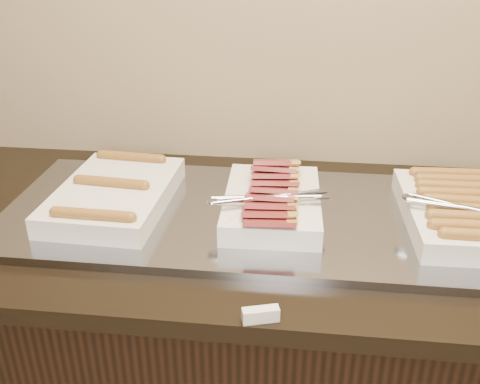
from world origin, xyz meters
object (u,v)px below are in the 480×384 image
Objects in this scene: counter at (267,363)px; dish_left at (115,194)px; warming_tray at (258,216)px; dish_center at (272,200)px; dish_right at (461,211)px.

counter is 0.62m from dish_left.
dish_center reaches higher than warming_tray.
counter is at bearing 0.00° from warming_tray.
dish_left is at bearing 178.41° from dish_right.
warming_tray is 0.05m from dish_center.
dish_right is (0.42, 0.00, -0.00)m from dish_center.
warming_tray reaches higher than counter.
warming_tray is 3.41× the size of dish_center.
dish_right reaches higher than dish_left.
counter is 0.46m from warming_tray.
dish_right is at bearing -1.59° from dish_center.
dish_left is 0.80m from dish_right.
dish_left reaches higher than warming_tray.
dish_center is (0.00, -0.00, 0.50)m from counter.
dish_right is (0.45, -0.00, 0.04)m from warming_tray.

